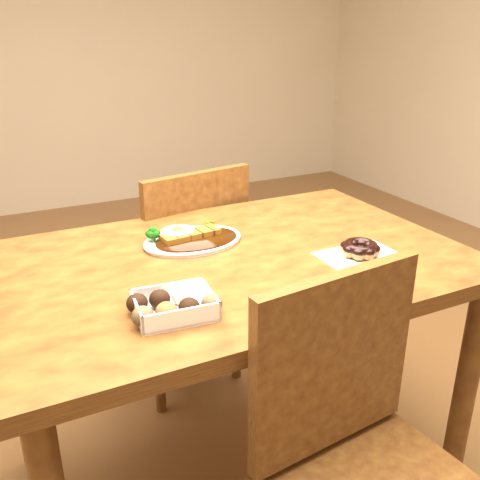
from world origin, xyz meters
name	(u,v)px	position (x,y,z in m)	size (l,w,h in m)	color
ground	(235,477)	(0.00, 0.00, 0.00)	(6.00, 6.00, 0.00)	brown
table	(234,290)	(0.00, 0.00, 0.65)	(1.20, 0.80, 0.75)	#441E0D
chair_far	(182,270)	(0.05, 0.54, 0.48)	(0.49, 0.49, 0.87)	#441E0D
chair_near	(370,475)	(0.04, -0.54, 0.48)	(0.46, 0.46, 0.87)	#441E0D
katsu_curry_plate	(191,238)	(-0.07, 0.14, 0.76)	(0.28, 0.20, 0.05)	white
donut_box	(173,305)	(-0.25, -0.22, 0.77)	(0.19, 0.14, 0.05)	white
pon_de_ring	(360,249)	(0.29, -0.15, 0.77)	(0.21, 0.15, 0.04)	silver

